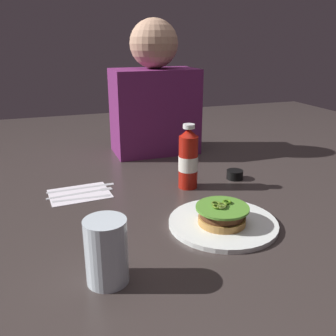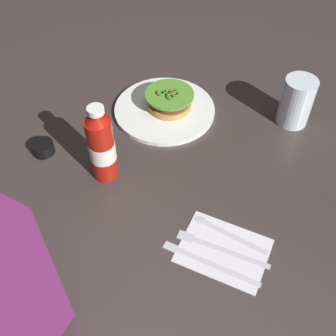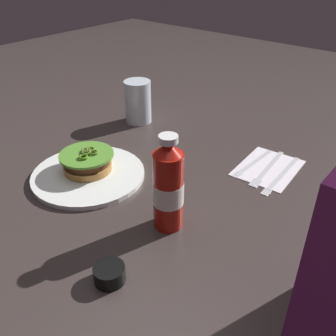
{
  "view_description": "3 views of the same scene",
  "coord_description": "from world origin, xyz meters",
  "px_view_note": "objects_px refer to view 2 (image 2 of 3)",
  "views": [
    {
      "loc": [
        -0.32,
        -0.85,
        0.45
      ],
      "look_at": [
        0.02,
        0.13,
        0.09
      ],
      "focal_mm": 39.71,
      "sensor_mm": 36.0,
      "label": 1
    },
    {
      "loc": [
        -0.35,
        0.68,
        0.76
      ],
      "look_at": [
        -0.04,
        0.12,
        0.05
      ],
      "focal_mm": 44.6,
      "sensor_mm": 36.0,
      "label": 2
    },
    {
      "loc": [
        0.56,
        0.56,
        0.51
      ],
      "look_at": [
        0.01,
        0.1,
        0.07
      ],
      "focal_mm": 39.82,
      "sensor_mm": 36.0,
      "label": 3
    }
  ],
  "objects_px": {
    "burger_sandwich": "(169,100)",
    "fork_utensil": "(215,246)",
    "dinner_plate": "(165,110)",
    "butter_knife": "(205,260)",
    "napkin": "(224,250)",
    "spoon_utensil": "(218,228)",
    "condiment_cup": "(43,148)",
    "water_glass": "(296,102)",
    "ketchup_bottle": "(102,146)"
  },
  "relations": [
    {
      "from": "dinner_plate",
      "to": "water_glass",
      "type": "bearing_deg",
      "value": -157.37
    },
    {
      "from": "dinner_plate",
      "to": "spoon_utensil",
      "type": "distance_m",
      "value": 0.41
    },
    {
      "from": "burger_sandwich",
      "to": "ketchup_bottle",
      "type": "xyz_separation_m",
      "value": [
        0.02,
        0.28,
        0.06
      ]
    },
    {
      "from": "water_glass",
      "to": "butter_knife",
      "type": "bearing_deg",
      "value": 87.79
    },
    {
      "from": "dinner_plate",
      "to": "spoon_utensil",
      "type": "relative_size",
      "value": 1.56
    },
    {
      "from": "burger_sandwich",
      "to": "fork_utensil",
      "type": "height_order",
      "value": "burger_sandwich"
    },
    {
      "from": "spoon_utensil",
      "to": "condiment_cup",
      "type": "bearing_deg",
      "value": 0.31
    },
    {
      "from": "dinner_plate",
      "to": "burger_sandwich",
      "type": "distance_m",
      "value": 0.03
    },
    {
      "from": "water_glass",
      "to": "butter_knife",
      "type": "relative_size",
      "value": 0.63
    },
    {
      "from": "ketchup_bottle",
      "to": "water_glass",
      "type": "bearing_deg",
      "value": -129.52
    },
    {
      "from": "burger_sandwich",
      "to": "spoon_utensil",
      "type": "xyz_separation_m",
      "value": [
        -0.28,
        0.29,
        -0.03
      ]
    },
    {
      "from": "burger_sandwich",
      "to": "fork_utensil",
      "type": "relative_size",
      "value": 0.66
    },
    {
      "from": "dinner_plate",
      "to": "napkin",
      "type": "distance_m",
      "value": 0.46
    },
    {
      "from": "water_glass",
      "to": "napkin",
      "type": "xyz_separation_m",
      "value": [
        -0.0,
        0.46,
        -0.06
      ]
    },
    {
      "from": "napkin",
      "to": "butter_knife",
      "type": "bearing_deg",
      "value": 60.99
    },
    {
      "from": "burger_sandwich",
      "to": "spoon_utensil",
      "type": "relative_size",
      "value": 0.75
    },
    {
      "from": "dinner_plate",
      "to": "condiment_cup",
      "type": "bearing_deg",
      "value": 56.31
    },
    {
      "from": "napkin",
      "to": "spoon_utensil",
      "type": "height_order",
      "value": "spoon_utensil"
    },
    {
      "from": "dinner_plate",
      "to": "burger_sandwich",
      "type": "relative_size",
      "value": 2.08
    },
    {
      "from": "burger_sandwich",
      "to": "ketchup_bottle",
      "type": "distance_m",
      "value": 0.29
    },
    {
      "from": "ketchup_bottle",
      "to": "napkin",
      "type": "xyz_separation_m",
      "value": [
        -0.34,
        0.06,
        -0.09
      ]
    },
    {
      "from": "spoon_utensil",
      "to": "butter_knife",
      "type": "xyz_separation_m",
      "value": [
        -0.01,
        0.08,
        0.0
      ]
    },
    {
      "from": "dinner_plate",
      "to": "butter_knife",
      "type": "height_order",
      "value": "dinner_plate"
    },
    {
      "from": "ketchup_bottle",
      "to": "condiment_cup",
      "type": "xyz_separation_m",
      "value": [
        0.18,
        0.02,
        -0.08
      ]
    },
    {
      "from": "ketchup_bottle",
      "to": "butter_knife",
      "type": "height_order",
      "value": "ketchup_bottle"
    },
    {
      "from": "condiment_cup",
      "to": "fork_utensil",
      "type": "height_order",
      "value": "condiment_cup"
    },
    {
      "from": "napkin",
      "to": "spoon_utensil",
      "type": "distance_m",
      "value": 0.05
    },
    {
      "from": "burger_sandwich",
      "to": "fork_utensil",
      "type": "xyz_separation_m",
      "value": [
        -0.3,
        0.34,
        -0.03
      ]
    },
    {
      "from": "dinner_plate",
      "to": "water_glass",
      "type": "height_order",
      "value": "water_glass"
    },
    {
      "from": "condiment_cup",
      "to": "ketchup_bottle",
      "type": "bearing_deg",
      "value": -174.57
    },
    {
      "from": "napkin",
      "to": "fork_utensil",
      "type": "xyz_separation_m",
      "value": [
        0.02,
        0.0,
        0.0
      ]
    },
    {
      "from": "dinner_plate",
      "to": "ketchup_bottle",
      "type": "bearing_deg",
      "value": 87.57
    },
    {
      "from": "dinner_plate",
      "to": "ketchup_bottle",
      "type": "height_order",
      "value": "ketchup_bottle"
    },
    {
      "from": "fork_utensil",
      "to": "butter_knife",
      "type": "xyz_separation_m",
      "value": [
        0.0,
        0.04,
        0.0
      ]
    },
    {
      "from": "dinner_plate",
      "to": "fork_utensil",
      "type": "height_order",
      "value": "dinner_plate"
    },
    {
      "from": "water_glass",
      "to": "napkin",
      "type": "relative_size",
      "value": 0.74
    },
    {
      "from": "dinner_plate",
      "to": "fork_utensil",
      "type": "bearing_deg",
      "value": 133.0
    },
    {
      "from": "ketchup_bottle",
      "to": "burger_sandwich",
      "type": "bearing_deg",
      "value": -94.23
    },
    {
      "from": "condiment_cup",
      "to": "water_glass",
      "type": "bearing_deg",
      "value": -140.63
    },
    {
      "from": "spoon_utensil",
      "to": "burger_sandwich",
      "type": "bearing_deg",
      "value": -45.92
    },
    {
      "from": "burger_sandwich",
      "to": "napkin",
      "type": "height_order",
      "value": "burger_sandwich"
    },
    {
      "from": "spoon_utensil",
      "to": "fork_utensil",
      "type": "relative_size",
      "value": 0.88
    },
    {
      "from": "butter_knife",
      "to": "dinner_plate",
      "type": "bearing_deg",
      "value": -50.72
    },
    {
      "from": "water_glass",
      "to": "fork_utensil",
      "type": "height_order",
      "value": "water_glass"
    },
    {
      "from": "dinner_plate",
      "to": "napkin",
      "type": "xyz_separation_m",
      "value": [
        -0.32,
        0.32,
        -0.0
      ]
    },
    {
      "from": "spoon_utensil",
      "to": "butter_knife",
      "type": "height_order",
      "value": "same"
    },
    {
      "from": "napkin",
      "to": "burger_sandwich",
      "type": "bearing_deg",
      "value": -46.81
    },
    {
      "from": "condiment_cup",
      "to": "fork_utensil",
      "type": "bearing_deg",
      "value": 175.18
    },
    {
      "from": "burger_sandwich",
      "to": "spoon_utensil",
      "type": "distance_m",
      "value": 0.41
    },
    {
      "from": "burger_sandwich",
      "to": "spoon_utensil",
      "type": "bearing_deg",
      "value": 134.08
    }
  ]
}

